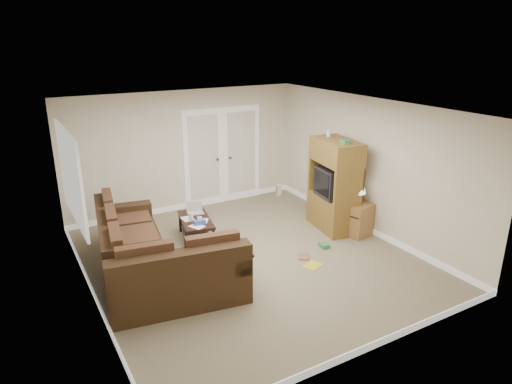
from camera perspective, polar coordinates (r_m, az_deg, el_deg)
floor at (r=7.67m, az=-0.79°, el=-8.35°), size 5.50×5.50×0.00m
ceiling at (r=6.89m, az=-0.88°, el=10.44°), size 5.00×5.50×0.02m
wall_left at (r=6.43m, az=-20.73°, el=-3.02°), size 0.02×5.50×2.50m
wall_right at (r=8.62m, az=13.87°, el=3.15°), size 0.02×5.50×2.50m
wall_back at (r=9.59m, az=-8.87°, el=5.06°), size 5.00×0.02×2.50m
wall_front at (r=5.14m, az=14.38°, el=-7.96°), size 5.00×0.02×2.50m
baseboards at (r=7.65m, az=-0.79°, el=-8.02°), size 5.00×5.50×0.10m
french_doors at (r=9.94m, az=-4.16°, el=4.45°), size 1.80×0.05×2.13m
window_left at (r=7.28m, az=-22.10°, el=1.84°), size 0.05×1.92×1.42m
sectional_sofa at (r=7.08m, az=-13.14°, el=-8.17°), size 2.06×3.17×0.90m
coffee_table at (r=8.34m, az=-7.49°, el=-4.49°), size 0.69×1.08×0.68m
tv_armoire at (r=8.67m, az=9.78°, el=0.90°), size 0.76×1.16×1.85m
side_cabinet at (r=8.63m, az=12.48°, el=-3.02°), size 0.56×0.56×0.98m
space_heater at (r=10.57m, az=2.87°, el=0.30°), size 0.11×0.09×0.27m
floor_magazine at (r=7.52m, az=7.10°, el=-9.08°), size 0.36×0.32×0.01m
floor_greenbox at (r=8.14m, az=8.51°, el=-6.61°), size 0.16×0.20×0.07m
floor_book at (r=7.76m, az=5.34°, el=-8.02°), size 0.29×0.30×0.02m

